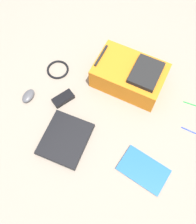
% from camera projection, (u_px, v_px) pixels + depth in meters
% --- Properties ---
extents(ground_plane, '(3.36, 3.36, 0.00)m').
position_uv_depth(ground_plane, '(106.00, 114.00, 1.59)').
color(ground_plane, gray).
extents(backpack, '(0.39, 0.50, 0.20)m').
position_uv_depth(backpack, '(130.00, 75.00, 1.61)').
color(backpack, orange).
rests_on(backpack, ground_plane).
extents(laptop, '(0.37, 0.35, 0.03)m').
position_uv_depth(laptop, '(65.00, 139.00, 1.51)').
color(laptop, black).
rests_on(laptop, ground_plane).
extents(book_blue, '(0.20, 0.29, 0.02)m').
position_uv_depth(book_blue, '(143.00, 170.00, 1.44)').
color(book_blue, silver).
rests_on(book_blue, ground_plane).
extents(computer_mouse, '(0.12, 0.09, 0.04)m').
position_uv_depth(computer_mouse, '(28.00, 96.00, 1.63)').
color(computer_mouse, '#4C4C51').
rests_on(computer_mouse, ground_plane).
extents(cable_coil, '(0.15, 0.15, 0.01)m').
position_uv_depth(cable_coil, '(58.00, 70.00, 1.73)').
color(cable_coil, black).
rests_on(cable_coil, ground_plane).
extents(power_brick, '(0.15, 0.10, 0.03)m').
position_uv_depth(power_brick, '(63.00, 99.00, 1.62)').
color(power_brick, black).
rests_on(power_brick, ground_plane).
extents(pen_black, '(0.05, 0.13, 0.01)m').
position_uv_depth(pen_black, '(193.00, 105.00, 1.62)').
color(pen_black, '#198C33').
rests_on(pen_black, ground_plane).
extents(pen_blue, '(0.04, 0.14, 0.01)m').
position_uv_depth(pen_blue, '(192.00, 132.00, 1.54)').
color(pen_blue, '#1933B2').
rests_on(pen_blue, ground_plane).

